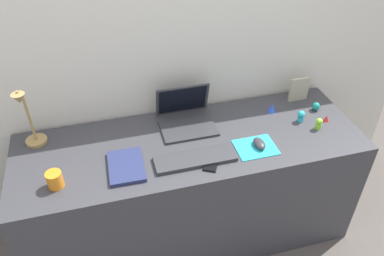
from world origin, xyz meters
The scene contains 17 objects.
ground_plane centered at (0.00, 0.00, 0.00)m, with size 6.00×6.00×0.00m, color #59514C.
back_wall centered at (0.00, 0.35, 0.75)m, with size 3.06×0.05×1.50m, color silver.
desk centered at (0.00, 0.00, 0.37)m, with size 1.86×0.62×0.74m, color #38383D.
laptop centered at (0.02, 0.17, 0.79)m, with size 0.30×0.27×0.21m.
keyboard centered at (-0.02, -0.14, 0.75)m, with size 0.41×0.13×0.02m, color #333338.
mousepad centered at (0.31, -0.14, 0.74)m, with size 0.21×0.17×0.00m, color #28B7CC.
mouse centered at (0.33, -0.13, 0.76)m, with size 0.06×0.10×0.03m, color #333338.
cell_phone centered at (0.06, -0.19, 0.74)m, with size 0.06×0.13×0.01m, color black.
desk_lamp centered at (-0.79, 0.18, 0.91)m, with size 0.11×0.17×0.36m.
notebook_pad centered at (-0.36, -0.11, 0.75)m, with size 0.17×0.24×0.02m, color navy.
picture_frame centered at (0.73, 0.22, 0.81)m, with size 0.12×0.02×0.15m, color #B2A58C.
coffee_mug centered at (-0.69, -0.15, 0.78)m, with size 0.07×0.07×0.08m, color orange.
toy_figurine_red centered at (0.79, -0.02, 0.76)m, with size 0.03×0.03×0.04m, color red.
toy_figurine_teal centered at (0.79, 0.09, 0.76)m, with size 0.04×0.04×0.05m, color teal.
toy_figurine_lime centered at (0.71, -0.07, 0.78)m, with size 0.04×0.04×0.07m.
toy_figurine_cyan centered at (0.65, 0.01, 0.78)m, with size 0.04×0.04×0.07m.
toy_figurine_blue centered at (0.53, 0.14, 0.77)m, with size 0.05×0.05×0.05m, color blue.
Camera 1 is at (-0.41, -1.52, 2.04)m, focal length 36.03 mm.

